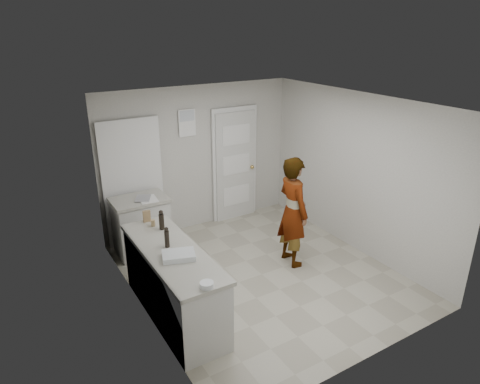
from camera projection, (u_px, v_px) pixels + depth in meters
ground at (262, 274)px, 6.27m from camera, size 4.00×4.00×0.00m
room_shell at (191, 173)px, 7.36m from camera, size 4.00×4.00×4.00m
main_counter at (174, 286)px, 5.25m from camera, size 0.64×1.96×0.93m
side_counter at (142, 228)px, 6.74m from camera, size 0.84×0.61×0.93m
person at (293, 212)px, 6.31m from camera, size 0.44×0.64×1.68m
cake_mix_box at (147, 216)px, 5.77m from camera, size 0.10×0.05×0.16m
spice_jar at (153, 223)px, 5.66m from camera, size 0.06×0.06×0.09m
oil_cruet_a at (161, 220)px, 5.54m from camera, size 0.07×0.07×0.27m
oil_cruet_b at (167, 237)px, 5.10m from camera, size 0.06×0.06×0.26m
baking_dish at (179, 256)px, 4.89m from camera, size 0.43×0.36×0.07m
egg_bowl at (207, 285)px, 4.35m from camera, size 0.14×0.14×0.06m
papers at (148, 199)px, 6.52m from camera, size 0.29×0.35×0.01m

